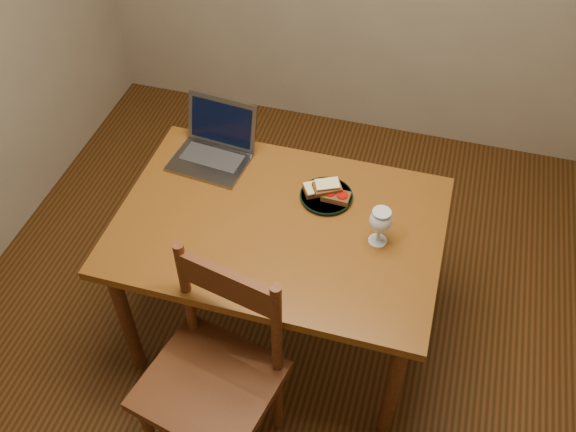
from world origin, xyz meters
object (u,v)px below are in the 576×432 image
(plate, at_px, (326,197))
(laptop, at_px, (215,143))
(chair, at_px, (212,371))
(milk_glass, at_px, (380,227))
(table, at_px, (279,237))

(plate, xyz_separation_m, laptop, (-0.53, 0.13, 0.05))
(chair, bearing_deg, milk_glass, 63.95)
(table, relative_size, chair, 2.36)
(table, height_order, chair, chair)
(milk_glass, bearing_deg, table, -178.52)
(table, bearing_deg, milk_glass, 1.48)
(chair, xyz_separation_m, milk_glass, (0.48, 0.61, 0.28))
(plate, height_order, milk_glass, milk_glass)
(milk_glass, bearing_deg, laptop, 158.41)
(plate, relative_size, laptop, 0.62)
(table, distance_m, chair, 0.61)
(milk_glass, height_order, laptop, laptop)
(table, bearing_deg, chair, -97.70)
(table, bearing_deg, laptop, 140.20)
(chair, relative_size, milk_glass, 3.24)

